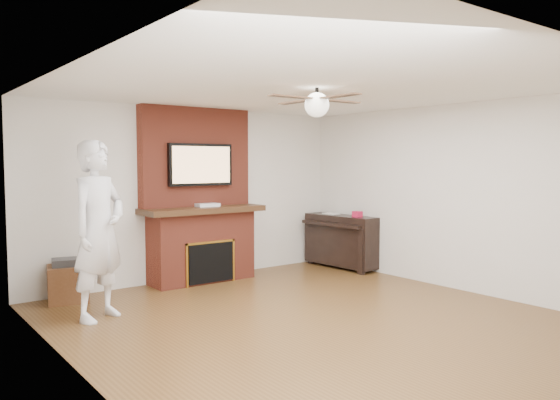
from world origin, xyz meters
TOP-DOWN VIEW (x-y plane):
  - room_shell at (0.00, 0.00)m, footprint 5.36×5.86m
  - fireplace at (0.00, 2.55)m, footprint 1.78×0.64m
  - tv at (0.00, 2.50)m, footprint 1.00×0.08m
  - ceiling_fan at (-0.00, 0.00)m, footprint 1.21×1.21m
  - person at (-1.82, 1.50)m, footprint 0.86×0.76m
  - side_table at (-1.88, 2.48)m, footprint 0.56×0.56m
  - piano at (2.29, 2.00)m, footprint 0.57×1.33m
  - cable_box at (0.07, 2.45)m, footprint 0.33×0.20m
  - candle_orange at (-0.09, 2.33)m, footprint 0.08×0.08m
  - candle_green at (0.06, 2.30)m, footprint 0.07×0.07m
  - candle_cream at (0.03, 2.32)m, footprint 0.09×0.09m
  - candle_blue at (0.26, 2.31)m, footprint 0.06×0.06m
  - candle_blue_extra at (0.04, 2.31)m, footprint 0.06×0.06m

SIDE VIEW (x-z plane):
  - candle_blue at x=0.26m, z-range 0.00..0.09m
  - candle_blue_extra at x=0.04m, z-range 0.00..0.09m
  - candle_green at x=0.06m, z-range 0.00..0.10m
  - candle_orange at x=-0.09m, z-range 0.00..0.11m
  - candle_cream at x=0.03m, z-range 0.00..0.12m
  - side_table at x=-1.88m, z-range -0.02..0.51m
  - piano at x=2.29m, z-range -0.01..0.93m
  - person at x=-1.82m, z-range 0.00..1.96m
  - fireplace at x=0.00m, z-range -0.25..2.25m
  - cable_box at x=0.07m, z-range 1.08..1.13m
  - room_shell at x=0.00m, z-range -0.18..2.68m
  - tv at x=0.00m, z-range 1.38..1.98m
  - ceiling_fan at x=0.00m, z-range 2.18..2.49m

